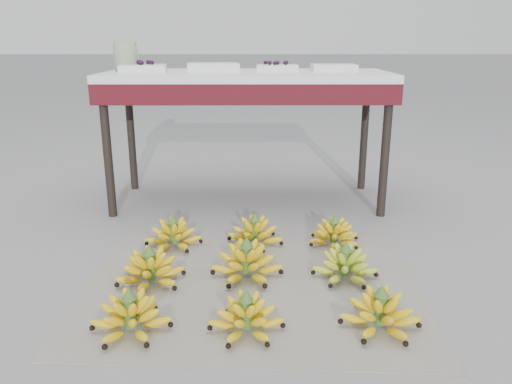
{
  "coord_description": "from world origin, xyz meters",
  "views": [
    {
      "loc": [
        -0.11,
        -1.71,
        0.9
      ],
      "look_at": [
        -0.1,
        0.3,
        0.28
      ],
      "focal_mm": 35.0,
      "sensor_mm": 36.0,
      "label": 1
    }
  ],
  "objects_px": {
    "newspaper_mat": "(253,283)",
    "bunch_front_right": "(380,314)",
    "tray_far_left": "(143,68)",
    "tray_left": "(213,67)",
    "bunch_front_center": "(246,318)",
    "bunch_mid_center": "(247,263)",
    "bunch_mid_right": "(345,266)",
    "bunch_back_center": "(255,234)",
    "bunch_back_left": "(173,235)",
    "vendor_table": "(247,87)",
    "bunch_front_left": "(131,317)",
    "bunch_back_right": "(334,235)",
    "glass_jar": "(126,57)",
    "tray_right": "(277,68)",
    "tray_far_right": "(334,68)",
    "bunch_mid_left": "(150,270)"
  },
  "relations": [
    {
      "from": "bunch_front_left",
      "to": "bunch_front_center",
      "type": "height_order",
      "value": "bunch_front_left"
    },
    {
      "from": "vendor_table",
      "to": "bunch_mid_left",
      "type": "bearing_deg",
      "value": -109.01
    },
    {
      "from": "bunch_front_left",
      "to": "tray_far_right",
      "type": "bearing_deg",
      "value": 70.12
    },
    {
      "from": "bunch_mid_left",
      "to": "tray_right",
      "type": "relative_size",
      "value": 1.5
    },
    {
      "from": "bunch_mid_center",
      "to": "bunch_back_right",
      "type": "xyz_separation_m",
      "value": [
        0.39,
        0.32,
        -0.01
      ]
    },
    {
      "from": "bunch_mid_left",
      "to": "bunch_back_left",
      "type": "relative_size",
      "value": 1.03
    },
    {
      "from": "bunch_mid_center",
      "to": "glass_jar",
      "type": "xyz_separation_m",
      "value": [
        -0.66,
        0.98,
        0.75
      ]
    },
    {
      "from": "bunch_mid_center",
      "to": "tray_left",
      "type": "xyz_separation_m",
      "value": [
        -0.19,
        0.99,
        0.69
      ]
    },
    {
      "from": "bunch_front_center",
      "to": "bunch_mid_right",
      "type": "relative_size",
      "value": 1.0
    },
    {
      "from": "bunch_back_center",
      "to": "vendor_table",
      "type": "bearing_deg",
      "value": 110.91
    },
    {
      "from": "bunch_mid_left",
      "to": "tray_right",
      "type": "height_order",
      "value": "tray_right"
    },
    {
      "from": "bunch_back_left",
      "to": "bunch_mid_center",
      "type": "bearing_deg",
      "value": -18.85
    },
    {
      "from": "bunch_front_left",
      "to": "newspaper_mat",
      "type": "bearing_deg",
      "value": 51.83
    },
    {
      "from": "bunch_front_center",
      "to": "bunch_mid_left",
      "type": "relative_size",
      "value": 0.85
    },
    {
      "from": "bunch_mid_left",
      "to": "bunch_back_right",
      "type": "relative_size",
      "value": 1.23
    },
    {
      "from": "glass_jar",
      "to": "newspaper_mat",
      "type": "bearing_deg",
      "value": -56.42
    },
    {
      "from": "bunch_mid_right",
      "to": "bunch_front_right",
      "type": "bearing_deg",
      "value": -73.52
    },
    {
      "from": "bunch_front_center",
      "to": "bunch_front_right",
      "type": "xyz_separation_m",
      "value": [
        0.43,
        0.02,
        0.0
      ]
    },
    {
      "from": "newspaper_mat",
      "to": "bunch_front_right",
      "type": "bearing_deg",
      "value": -38.03
    },
    {
      "from": "bunch_mid_center",
      "to": "tray_far_right",
      "type": "height_order",
      "value": "tray_far_right"
    },
    {
      "from": "glass_jar",
      "to": "tray_far_right",
      "type": "bearing_deg",
      "value": 0.95
    },
    {
      "from": "bunch_front_left",
      "to": "tray_left",
      "type": "xyz_separation_m",
      "value": [
        0.17,
        1.37,
        0.7
      ]
    },
    {
      "from": "newspaper_mat",
      "to": "tray_far_left",
      "type": "height_order",
      "value": "tray_far_left"
    },
    {
      "from": "bunch_front_right",
      "to": "bunch_back_center",
      "type": "distance_m",
      "value": 0.8
    },
    {
      "from": "tray_far_right",
      "to": "tray_left",
      "type": "bearing_deg",
      "value": -179.27
    },
    {
      "from": "tray_far_left",
      "to": "bunch_front_center",
      "type": "bearing_deg",
      "value": -66.89
    },
    {
      "from": "bunch_mid_center",
      "to": "bunch_back_right",
      "type": "relative_size",
      "value": 1.27
    },
    {
      "from": "bunch_back_left",
      "to": "tray_far_left",
      "type": "xyz_separation_m",
      "value": [
        -0.23,
        0.64,
        0.7
      ]
    },
    {
      "from": "bunch_front_left",
      "to": "bunch_front_center",
      "type": "xyz_separation_m",
      "value": [
        0.37,
        -0.0,
        -0.0
      ]
    },
    {
      "from": "tray_far_left",
      "to": "tray_left",
      "type": "height_order",
      "value": "tray_far_left"
    },
    {
      "from": "vendor_table",
      "to": "glass_jar",
      "type": "height_order",
      "value": "glass_jar"
    },
    {
      "from": "bunch_front_right",
      "to": "bunch_back_right",
      "type": "xyz_separation_m",
      "value": [
        -0.04,
        0.68,
        -0.0
      ]
    },
    {
      "from": "vendor_table",
      "to": "tray_right",
      "type": "relative_size",
      "value": 6.86
    },
    {
      "from": "tray_far_left",
      "to": "newspaper_mat",
      "type": "bearing_deg",
      "value": -59.37
    },
    {
      "from": "bunch_front_left",
      "to": "bunch_back_left",
      "type": "xyz_separation_m",
      "value": [
        0.03,
        0.69,
        -0.0
      ]
    },
    {
      "from": "bunch_back_left",
      "to": "bunch_back_right",
      "type": "bearing_deg",
      "value": 24.54
    },
    {
      "from": "vendor_table",
      "to": "tray_left",
      "type": "relative_size",
      "value": 5.17
    },
    {
      "from": "tray_right",
      "to": "glass_jar",
      "type": "xyz_separation_m",
      "value": [
        -0.81,
        -0.01,
        0.06
      ]
    },
    {
      "from": "bunch_front_center",
      "to": "bunch_mid_center",
      "type": "relative_size",
      "value": 0.82
    },
    {
      "from": "bunch_mid_center",
      "to": "bunch_back_center",
      "type": "bearing_deg",
      "value": 102.05
    },
    {
      "from": "bunch_back_right",
      "to": "bunch_front_right",
      "type": "bearing_deg",
      "value": -96.43
    },
    {
      "from": "bunch_mid_right",
      "to": "vendor_table",
      "type": "height_order",
      "value": "vendor_table"
    },
    {
      "from": "bunch_front_left",
      "to": "bunch_back_right",
      "type": "relative_size",
      "value": 1.09
    },
    {
      "from": "bunch_front_left",
      "to": "tray_right",
      "type": "relative_size",
      "value": 1.32
    },
    {
      "from": "bunch_back_right",
      "to": "tray_right",
      "type": "relative_size",
      "value": 1.22
    },
    {
      "from": "bunch_front_right",
      "to": "glass_jar",
      "type": "xyz_separation_m",
      "value": [
        -1.09,
        1.35,
        0.75
      ]
    },
    {
      "from": "bunch_front_center",
      "to": "glass_jar",
      "type": "distance_m",
      "value": 1.69
    },
    {
      "from": "bunch_front_right",
      "to": "tray_left",
      "type": "height_order",
      "value": "tray_left"
    },
    {
      "from": "newspaper_mat",
      "to": "bunch_front_left",
      "type": "xyz_separation_m",
      "value": [
        -0.39,
        -0.34,
        0.06
      ]
    },
    {
      "from": "bunch_mid_right",
      "to": "bunch_back_center",
      "type": "xyz_separation_m",
      "value": [
        -0.35,
        0.33,
        0.0
      ]
    }
  ]
}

